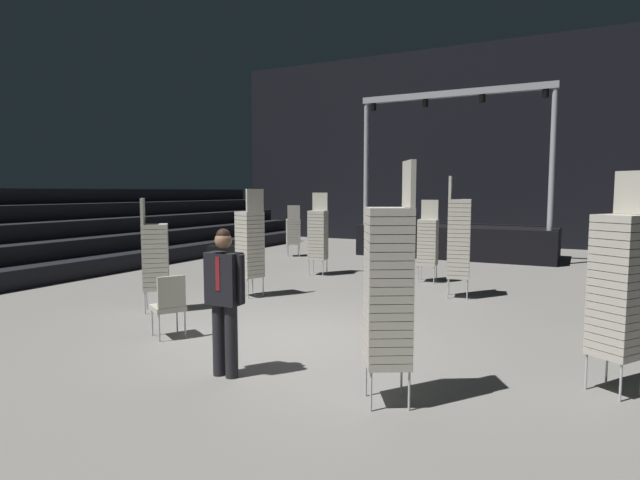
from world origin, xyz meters
name	(u,v)px	position (x,y,z in m)	size (l,w,h in m)	color
ground_plane	(297,340)	(0.00, 0.00, -0.05)	(22.00, 30.00, 0.10)	slate
arena_end_wall	(482,146)	(0.00, 15.00, 4.00)	(22.00, 0.30, 8.00)	black
stage_riser	(457,238)	(0.00, 10.79, 0.62)	(6.26, 2.55, 5.28)	black
man_with_tie	(224,293)	(0.05, -1.80, 0.99)	(0.57, 0.24, 1.75)	black
chair_stack_front_left	(318,234)	(-2.38, 5.27, 1.07)	(0.51, 0.51, 2.14)	#B2B5BA
chair_stack_mid_left	(459,237)	(1.49, 4.03, 1.24)	(0.51, 0.51, 2.48)	#B2B5BA
chair_stack_mid_centre	(428,241)	(0.44, 5.56, 0.98)	(0.48, 0.48, 1.96)	#B2B5BA
chair_stack_rear_left	(619,283)	(4.09, -0.26, 1.19)	(0.61, 0.61, 2.39)	#B2B5BA
chair_stack_rear_right	(293,231)	(-4.86, 8.28, 0.86)	(0.61, 0.61, 1.71)	#B2B5BA
chair_stack_rear_centre	(389,284)	(2.01, -1.66, 1.24)	(0.60, 0.60, 2.48)	#B2B5BA
chair_stack_aisle_left	(250,243)	(-2.36, 2.18, 1.11)	(0.56, 0.56, 2.22)	#B2B5BA
chair_stack_aisle_right	(155,255)	(-3.10, 0.28, 1.03)	(0.62, 0.62, 2.05)	#B2B5BA
equipment_road_case	(225,257)	(-5.28, 5.10, 0.32)	(0.90, 0.60, 0.64)	black
loose_chair_near_man	(169,303)	(-1.66, -0.89, 0.53)	(0.60, 0.60, 0.95)	#B2B5BA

